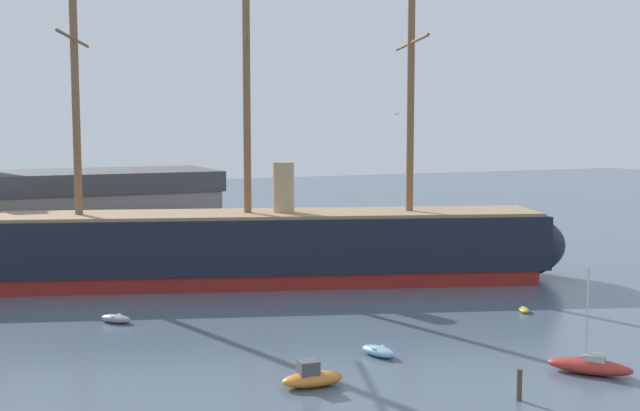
{
  "coord_description": "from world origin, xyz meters",
  "views": [
    {
      "loc": [
        -27.41,
        -29.05,
        15.86
      ],
      "look_at": [
        1.35,
        33.84,
        8.93
      ],
      "focal_mm": 44.54,
      "sensor_mm": 36.0,
      "label": 1
    }
  ],
  "objects_px": {
    "tall_ship": "(248,246)",
    "dinghy_alongside_bow": "(116,319)",
    "motorboat_foreground_left": "(312,377)",
    "seagull_in_flight": "(396,114)",
    "sailboat_far_right": "(465,249)",
    "dinghy_near_centre": "(379,351)",
    "dinghy_alongside_stern": "(462,282)",
    "dinghy_mid_right": "(524,310)",
    "sailboat_foreground_right": "(590,365)",
    "dinghy_distant_centre": "(229,252)",
    "mooring_piling_left_pair": "(519,385)",
    "dockside_warehouse_left": "(10,218)"
  },
  "relations": [
    {
      "from": "tall_ship",
      "to": "dinghy_alongside_bow",
      "type": "xyz_separation_m",
      "value": [
        -15.22,
        -11.04,
        -3.46
      ]
    },
    {
      "from": "motorboat_foreground_left",
      "to": "seagull_in_flight",
      "type": "relative_size",
      "value": 3.45
    },
    {
      "from": "dinghy_alongside_bow",
      "to": "seagull_in_flight",
      "type": "bearing_deg",
      "value": -11.61
    },
    {
      "from": "motorboat_foreground_left",
      "to": "seagull_in_flight",
      "type": "distance_m",
      "value": 27.59
    },
    {
      "from": "dinghy_alongside_bow",
      "to": "sailboat_far_right",
      "type": "distance_m",
      "value": 49.61
    },
    {
      "from": "dinghy_near_centre",
      "to": "dinghy_alongside_stern",
      "type": "height_order",
      "value": "dinghy_near_centre"
    },
    {
      "from": "dinghy_near_centre",
      "to": "dinghy_alongside_bow",
      "type": "distance_m",
      "value": 22.63
    },
    {
      "from": "dinghy_mid_right",
      "to": "sailboat_foreground_right",
      "type": "bearing_deg",
      "value": -115.03
    },
    {
      "from": "sailboat_far_right",
      "to": "dinghy_distant_centre",
      "type": "bearing_deg",
      "value": 157.47
    },
    {
      "from": "dinghy_distant_centre",
      "to": "mooring_piling_left_pair",
      "type": "xyz_separation_m",
      "value": [
        -1.17,
        -57.38,
        0.6
      ]
    },
    {
      "from": "sailboat_foreground_right",
      "to": "dockside_warehouse_left",
      "type": "bearing_deg",
      "value": 117.22
    },
    {
      "from": "sailboat_foreground_right",
      "to": "dinghy_alongside_bow",
      "type": "xyz_separation_m",
      "value": [
        -25.24,
        26.27,
        -0.24
      ]
    },
    {
      "from": "mooring_piling_left_pair",
      "to": "dockside_warehouse_left",
      "type": "bearing_deg",
      "value": 110.82
    },
    {
      "from": "tall_ship",
      "to": "dinghy_distant_centre",
      "type": "height_order",
      "value": "tall_ship"
    },
    {
      "from": "dinghy_alongside_bow",
      "to": "sailboat_far_right",
      "type": "relative_size",
      "value": 0.49
    },
    {
      "from": "sailboat_foreground_right",
      "to": "dinghy_distant_centre",
      "type": "bearing_deg",
      "value": 96.33
    },
    {
      "from": "dinghy_distant_centre",
      "to": "seagull_in_flight",
      "type": "xyz_separation_m",
      "value": [
        4.04,
        -33.79,
        16.56
      ]
    },
    {
      "from": "sailboat_foreground_right",
      "to": "dinghy_mid_right",
      "type": "height_order",
      "value": "sailboat_foreground_right"
    },
    {
      "from": "dinghy_alongside_stern",
      "to": "sailboat_foreground_right",
      "type": "bearing_deg",
      "value": -108.52
    },
    {
      "from": "sailboat_far_right",
      "to": "sailboat_foreground_right",
      "type": "bearing_deg",
      "value": -115.6
    },
    {
      "from": "dinghy_mid_right",
      "to": "dinghy_alongside_stern",
      "type": "height_order",
      "value": "dinghy_alongside_stern"
    },
    {
      "from": "sailboat_foreground_right",
      "to": "mooring_piling_left_pair",
      "type": "relative_size",
      "value": 3.69
    },
    {
      "from": "mooring_piling_left_pair",
      "to": "dinghy_mid_right",
      "type": "bearing_deg",
      "value": 50.35
    },
    {
      "from": "sailboat_far_right",
      "to": "mooring_piling_left_pair",
      "type": "distance_m",
      "value": 54.14
    },
    {
      "from": "dinghy_alongside_stern",
      "to": "dinghy_alongside_bow",
      "type": "bearing_deg",
      "value": -177.86
    },
    {
      "from": "sailboat_far_right",
      "to": "dockside_warehouse_left",
      "type": "bearing_deg",
      "value": 162.52
    },
    {
      "from": "dinghy_mid_right",
      "to": "seagull_in_flight",
      "type": "relative_size",
      "value": 1.67
    },
    {
      "from": "tall_ship",
      "to": "sailboat_far_right",
      "type": "bearing_deg",
      "value": 12.17
    },
    {
      "from": "dinghy_alongside_stern",
      "to": "mooring_piling_left_pair",
      "type": "relative_size",
      "value": 0.98
    },
    {
      "from": "dockside_warehouse_left",
      "to": "seagull_in_flight",
      "type": "distance_m",
      "value": 49.92
    },
    {
      "from": "dinghy_alongside_bow",
      "to": "mooring_piling_left_pair",
      "type": "xyz_separation_m",
      "value": [
        17.92,
        -28.35,
        0.6
      ]
    },
    {
      "from": "sailboat_far_right",
      "to": "mooring_piling_left_pair",
      "type": "relative_size",
      "value": 3.22
    },
    {
      "from": "motorboat_foreground_left",
      "to": "dinghy_alongside_stern",
      "type": "xyz_separation_m",
      "value": [
        26.47,
        22.36,
        -0.36
      ]
    },
    {
      "from": "dinghy_alongside_bow",
      "to": "sailboat_far_right",
      "type": "bearing_deg",
      "value": 20.96
    },
    {
      "from": "dinghy_mid_right",
      "to": "mooring_piling_left_pair",
      "type": "bearing_deg",
      "value": -129.65
    },
    {
      "from": "dockside_warehouse_left",
      "to": "seagull_in_flight",
      "type": "xyz_separation_m",
      "value": [
        28.98,
        -38.93,
        11.66
      ]
    },
    {
      "from": "tall_ship",
      "to": "dockside_warehouse_left",
      "type": "relative_size",
      "value": 1.36
    },
    {
      "from": "dinghy_alongside_stern",
      "to": "dockside_warehouse_left",
      "type": "xyz_separation_m",
      "value": [
        -40.32,
        32.89,
        5.02
      ]
    },
    {
      "from": "dinghy_alongside_bow",
      "to": "tall_ship",
      "type": "bearing_deg",
      "value": 35.94
    },
    {
      "from": "mooring_piling_left_pair",
      "to": "dinghy_near_centre",
      "type": "bearing_deg",
      "value": 105.35
    },
    {
      "from": "tall_ship",
      "to": "sailboat_far_right",
      "type": "relative_size",
      "value": 11.64
    },
    {
      "from": "dinghy_near_centre",
      "to": "sailboat_far_right",
      "type": "relative_size",
      "value": 0.53
    },
    {
      "from": "dockside_warehouse_left",
      "to": "tall_ship",
      "type": "bearing_deg",
      "value": -47.68
    },
    {
      "from": "dinghy_alongside_bow",
      "to": "dockside_warehouse_left",
      "type": "distance_m",
      "value": 35.02
    },
    {
      "from": "motorboat_foreground_left",
      "to": "dinghy_near_centre",
      "type": "relative_size",
      "value": 1.28
    },
    {
      "from": "dinghy_near_centre",
      "to": "dinghy_mid_right",
      "type": "height_order",
      "value": "dinghy_near_centre"
    },
    {
      "from": "dinghy_near_centre",
      "to": "dockside_warehouse_left",
      "type": "bearing_deg",
      "value": 111.97
    },
    {
      "from": "dinghy_alongside_bow",
      "to": "seagull_in_flight",
      "type": "relative_size",
      "value": 2.5
    },
    {
      "from": "sailboat_foreground_right",
      "to": "dinghy_near_centre",
      "type": "height_order",
      "value": "sailboat_foreground_right"
    },
    {
      "from": "dockside_warehouse_left",
      "to": "dinghy_distant_centre",
      "type": "bearing_deg",
      "value": -11.64
    }
  ]
}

